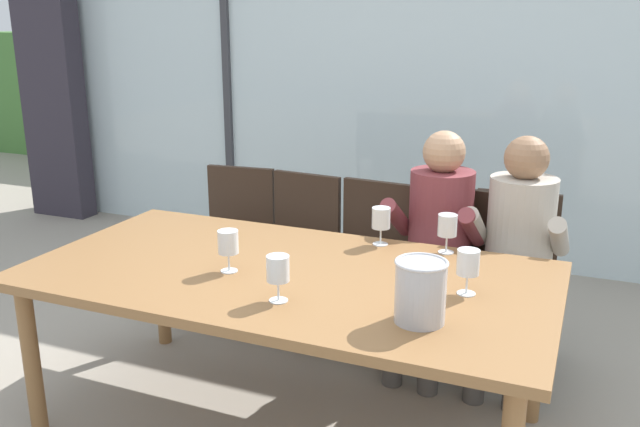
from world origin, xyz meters
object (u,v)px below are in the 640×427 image
object	(u,v)px
chair_near_curtain	(235,231)
chair_near_window_right	(512,267)
chair_center	(370,251)
chair_right_of_center	(444,259)
person_beige_jumper	(517,245)
ice_bucket_primary	(420,290)
person_maroon_top	(436,235)
wine_glass_by_left_taster	(468,264)
dining_table	(287,285)
wine_glass_spare_empty	(228,244)
chair_left_of_center	(298,240)
wine_glass_center_pour	(278,271)
wine_glass_by_right_taster	(447,227)
wine_glass_near_bucket	(381,219)

from	to	relation	value
chair_near_curtain	chair_near_window_right	bearing A→B (deg)	-4.92
chair_center	chair_right_of_center	size ratio (longest dim) A/B	1.00
person_beige_jumper	ice_bucket_primary	size ratio (longest dim) A/B	5.45
person_beige_jumper	chair_near_curtain	bearing A→B (deg)	177.73
chair_center	chair_near_window_right	world-z (taller)	same
chair_near_curtain	person_maroon_top	world-z (taller)	person_maroon_top
chair_center	wine_glass_by_left_taster	world-z (taller)	wine_glass_by_left_taster
chair_near_window_right	person_beige_jumper	world-z (taller)	person_beige_jumper
chair_near_curtain	chair_right_of_center	world-z (taller)	same
chair_right_of_center	chair_near_window_right	size ratio (longest dim) A/B	1.00
dining_table	wine_glass_spare_empty	distance (m)	0.30
dining_table	person_maroon_top	size ratio (longest dim) A/B	1.80
person_maroon_top	wine_glass_by_left_taster	bearing A→B (deg)	-65.54
chair_near_window_right	person_beige_jumper	size ratio (longest dim) A/B	0.73
dining_table	chair_center	distance (m)	0.96
person_beige_jumper	wine_glass_spare_empty	distance (m)	1.39
chair_near_window_right	wine_glass_spare_empty	size ratio (longest dim) A/B	5.02
person_maroon_top	wine_glass_by_left_taster	size ratio (longest dim) A/B	6.85
chair_left_of_center	chair_right_of_center	size ratio (longest dim) A/B	1.00
chair_near_curtain	wine_glass_by_left_taster	world-z (taller)	wine_glass_by_left_taster
ice_bucket_primary	wine_glass_center_pour	world-z (taller)	ice_bucket_primary
chair_near_curtain	chair_left_of_center	world-z (taller)	same
wine_glass_spare_empty	person_maroon_top	bearing A→B (deg)	55.50
chair_left_of_center	chair_near_window_right	xyz separation A→B (m)	(1.18, 0.03, 0.00)
chair_near_curtain	chair_right_of_center	distance (m)	1.25
chair_near_window_right	chair_left_of_center	bearing A→B (deg)	178.11
wine_glass_center_pour	person_beige_jumper	bearing A→B (deg)	57.58
person_maroon_top	wine_glass_center_pour	xyz separation A→B (m)	(-0.32, -1.12, 0.16)
wine_glass_by_left_taster	chair_left_of_center	bearing A→B (deg)	140.28
chair_near_curtain	ice_bucket_primary	distance (m)	1.92
chair_right_of_center	wine_glass_by_left_taster	world-z (taller)	wine_glass_by_left_taster
chair_right_of_center	wine_glass_by_left_taster	size ratio (longest dim) A/B	5.02
chair_left_of_center	person_beige_jumper	world-z (taller)	person_beige_jumper
person_beige_jumper	wine_glass_center_pour	distance (m)	1.34
ice_bucket_primary	wine_glass_by_right_taster	size ratio (longest dim) A/B	1.26
wine_glass_by_right_taster	wine_glass_spare_empty	bearing A→B (deg)	-143.42
chair_center	wine_glass_near_bucket	distance (m)	0.62
chair_left_of_center	wine_glass_spare_empty	size ratio (longest dim) A/B	5.02
dining_table	wine_glass_near_bucket	size ratio (longest dim) A/B	12.31
chair_right_of_center	wine_glass_by_right_taster	bearing A→B (deg)	-69.96
wine_glass_near_bucket	wine_glass_spare_empty	bearing A→B (deg)	-129.59
wine_glass_by_right_taster	wine_glass_by_left_taster	bearing A→B (deg)	-68.37
chair_near_curtain	wine_glass_center_pour	xyz separation A→B (m)	(0.91, -1.27, 0.33)
chair_near_window_right	ice_bucket_primary	size ratio (longest dim) A/B	3.99
wine_glass_near_bucket	wine_glass_spare_empty	world-z (taller)	same
person_beige_jumper	wine_glass_by_left_taster	size ratio (longest dim) A/B	6.85
dining_table	person_beige_jumper	world-z (taller)	person_beige_jumper
chair_left_of_center	ice_bucket_primary	distance (m)	1.62
chair_near_curtain	wine_glass_by_right_taster	distance (m)	1.49
person_maroon_top	wine_glass_by_right_taster	world-z (taller)	person_maroon_top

